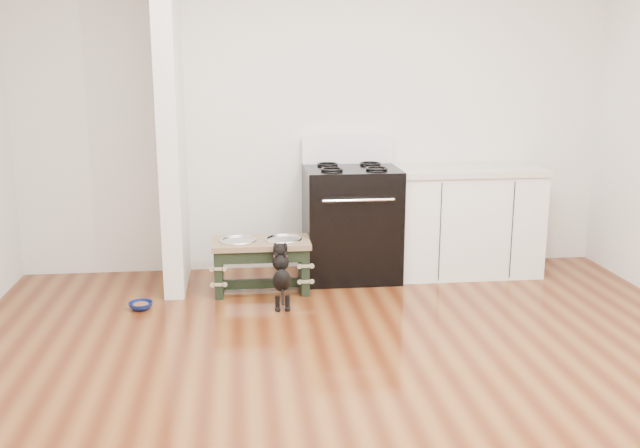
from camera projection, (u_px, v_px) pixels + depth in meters
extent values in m
plane|color=#4D200D|center=(366.00, 394.00, 3.89)|extent=(5.00, 5.00, 0.00)
plane|color=silver|center=(317.00, 112.00, 6.01)|extent=(5.00, 0.00, 5.00)
cube|color=silver|center=(171.00, 117.00, 5.49)|extent=(0.15, 0.80, 2.70)
cube|color=black|center=(351.00, 223.00, 5.90)|extent=(0.76, 0.65, 0.92)
cube|color=black|center=(357.00, 239.00, 5.62)|extent=(0.58, 0.02, 0.50)
cylinder|color=silver|center=(358.00, 200.00, 5.50)|extent=(0.56, 0.02, 0.02)
cube|color=white|center=(347.00, 150.00, 6.04)|extent=(0.76, 0.08, 0.22)
torus|color=black|center=(332.00, 169.00, 5.64)|extent=(0.18, 0.18, 0.02)
torus|color=black|center=(377.00, 169.00, 5.68)|extent=(0.18, 0.18, 0.02)
torus|color=black|center=(328.00, 164.00, 5.91)|extent=(0.18, 0.18, 0.02)
torus|color=black|center=(370.00, 164.00, 5.95)|extent=(0.18, 0.18, 0.02)
cube|color=white|center=(465.00, 223.00, 6.04)|extent=(1.20, 0.60, 0.86)
cube|color=beige|center=(467.00, 170.00, 5.94)|extent=(1.24, 0.64, 0.05)
cube|color=black|center=(472.00, 275.00, 5.87)|extent=(1.20, 0.06, 0.10)
cube|color=black|center=(219.00, 270.00, 5.54)|extent=(0.06, 0.36, 0.37)
cube|color=black|center=(304.00, 267.00, 5.61)|extent=(0.06, 0.36, 0.37)
cube|color=black|center=(262.00, 257.00, 5.38)|extent=(0.60, 0.03, 0.09)
cube|color=black|center=(262.00, 284.00, 5.60)|extent=(0.60, 0.06, 0.06)
cube|color=brown|center=(261.00, 243.00, 5.53)|extent=(0.75, 0.40, 0.04)
cylinder|color=silver|center=(238.00, 243.00, 5.51)|extent=(0.26, 0.26, 0.05)
cylinder|color=silver|center=(284.00, 242.00, 5.54)|extent=(0.26, 0.26, 0.05)
torus|color=silver|center=(238.00, 240.00, 5.50)|extent=(0.29, 0.29, 0.02)
torus|color=silver|center=(284.00, 239.00, 5.54)|extent=(0.29, 0.29, 0.02)
cylinder|color=black|center=(278.00, 303.00, 5.16)|extent=(0.03, 0.03, 0.11)
cylinder|color=black|center=(287.00, 303.00, 5.17)|extent=(0.03, 0.03, 0.11)
sphere|color=black|center=(278.00, 310.00, 5.16)|extent=(0.04, 0.04, 0.04)
sphere|color=black|center=(288.00, 309.00, 5.17)|extent=(0.04, 0.04, 0.04)
ellipsoid|color=black|center=(282.00, 280.00, 5.20)|extent=(0.13, 0.31, 0.27)
sphere|color=black|center=(281.00, 262.00, 5.27)|extent=(0.12, 0.12, 0.12)
sphere|color=black|center=(280.00, 250.00, 5.29)|extent=(0.11, 0.11, 0.11)
sphere|color=black|center=(275.00, 248.00, 5.36)|extent=(0.04, 0.04, 0.04)
sphere|color=black|center=(284.00, 248.00, 5.36)|extent=(0.04, 0.04, 0.04)
cylinder|color=black|center=(283.00, 297.00, 5.11)|extent=(0.02, 0.09, 0.10)
torus|color=#F1477C|center=(280.00, 256.00, 5.28)|extent=(0.10, 0.07, 0.09)
imported|color=#0C1956|center=(141.00, 306.00, 5.20)|extent=(0.21, 0.21, 0.05)
cylinder|color=brown|center=(141.00, 305.00, 5.20)|extent=(0.11, 0.11, 0.02)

